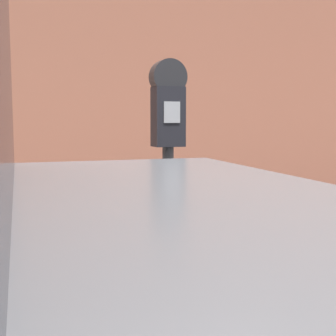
# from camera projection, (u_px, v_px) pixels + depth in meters

# --- Properties ---
(sidewalk) EXTENTS (24.00, 2.80, 0.11)m
(sidewalk) POSITION_uv_depth(u_px,v_px,m) (52.00, 281.00, 3.60)
(sidewalk) COLOR #ADAAA3
(sidewalk) RESTS_ON ground_plane
(parking_meter) EXTENTS (0.20, 0.13, 1.53)m
(parking_meter) POSITION_uv_depth(u_px,v_px,m) (168.00, 139.00, 2.75)
(parking_meter) COLOR #2D2D30
(parking_meter) RESTS_ON sidewalk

